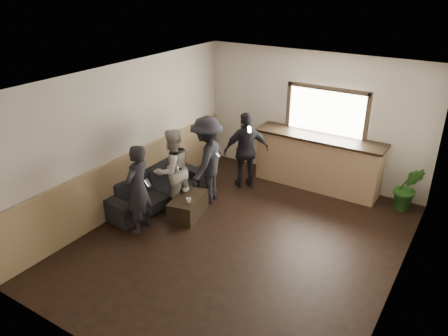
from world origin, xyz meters
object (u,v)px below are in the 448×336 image
Objects in this scene: cup_a at (185,189)px; coffee_table at (188,206)px; cup_b at (189,200)px; potted_plant at (408,188)px; bar_counter at (318,159)px; sofa at (154,188)px; person_d at (246,151)px; person_a at (138,189)px; person_b at (173,170)px; person_c at (207,160)px.

coffee_table is at bearing -41.46° from cup_a.
potted_plant is (3.30, 2.59, 0.04)m from cup_b.
potted_plant is at bearing -1.42° from bar_counter.
person_d is (1.17, 1.62, 0.50)m from sofa.
person_a reaches higher than cup_a.
cup_b is 0.72m from person_b.
person_d is (-3.13, -0.77, 0.35)m from potted_plant.
person_b is at bearing 174.27° from person_a.
potted_plant reaches higher than coffee_table.
person_b reaches higher than coffee_table.
person_c is (-0.02, 0.69, 0.69)m from coffee_table.
coffee_table is 0.53× the size of person_a.
bar_counter is 1.23× the size of sofa.
cup_a is at bearing 121.97° from person_b.
sofa is at bearing -169.97° from cup_a.
person_a reaches higher than cup_b.
sofa is 2.06m from person_d.
person_b is at bearing 20.69° from person_d.
person_a is 0.92× the size of person_c.
sofa reaches higher than cup_a.
cup_b is at bearing -49.83° from coffee_table.
bar_counter reaches higher than potted_plant.
coffee_table is 0.92× the size of potted_plant.
bar_counter reaches higher than person_b.
person_c is (0.39, 0.60, 0.07)m from person_b.
person_d reaches higher than coffee_table.
sofa is 0.67m from person_b.
cup_b is at bearing -0.60° from person_c.
cup_b is at bearing -93.33° from sofa.
bar_counter is 1.66× the size of person_a.
bar_counter reaches higher than person_a.
cup_a is at bearing 161.39° from person_a.
sofa is 1.12m from person_a.
person_d is at bearing 171.55° from person_b.
sofa is at bearing 168.66° from cup_b.
cup_a is at bearing 27.43° from person_d.
coffee_table is at bearing 93.62° from person_b.
person_b is 0.99× the size of person_d.
cup_b is (0.14, -0.16, 0.24)m from coffee_table.
potted_plant is 4.51m from person_b.
cup_a is 0.45m from person_b.
cup_a is (-0.18, 0.16, 0.24)m from coffee_table.
cup_a is at bearing -147.92° from potted_plant.
person_b is (-0.55, 0.26, 0.38)m from cup_b.
person_b is at bearing -44.34° from person_c.
person_c is (-1.61, -1.78, 0.24)m from bar_counter.
cup_a is at bearing -27.65° from person_c.
person_c reaches higher than person_b.
cup_a is (0.68, 0.12, 0.11)m from sofa.
bar_counter is 2.92m from cup_a.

